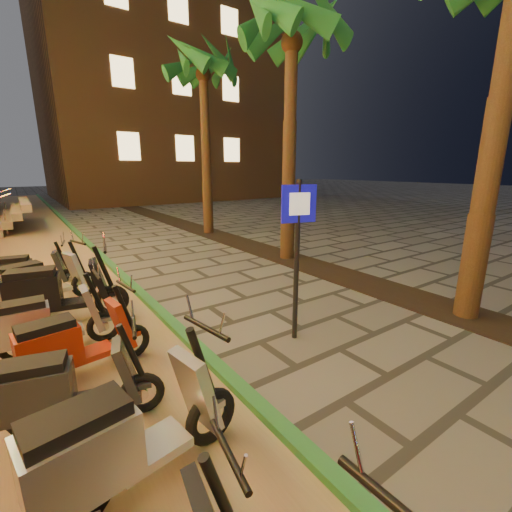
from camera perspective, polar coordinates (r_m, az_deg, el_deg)
parking_strip at (r=10.83m, az=-32.94°, el=-1.73°), size 3.40×60.00×0.01m
green_curb at (r=10.98m, az=-24.16°, el=-0.21°), size 0.18×60.00×0.10m
planting_strip at (r=8.81m, az=13.55°, el=-2.97°), size 1.20×40.00×0.02m
apartment_block at (r=35.97m, az=-16.76°, el=29.88°), size 18.00×16.06×25.00m
palm_c at (r=10.34m, az=5.99°, el=32.05°), size 2.97×3.02×6.91m
palm_d at (r=14.44m, az=-8.78°, el=27.73°), size 2.97×3.02×7.16m
pedestrian_sign at (r=5.03m, az=6.94°, el=2.77°), size 0.52×0.17×2.44m
scooter_6 at (r=3.16m, az=-21.65°, el=-26.80°), size 1.81×0.76×1.27m
scooter_7 at (r=4.09m, az=-29.37°, el=-18.80°), size 1.52×0.74×1.07m
scooter_8 at (r=4.89m, az=-28.40°, el=-12.87°), size 1.59×0.63×1.12m
scooter_9 at (r=5.67m, az=-31.86°, el=-9.57°), size 1.59×0.56×1.13m
scooter_10 at (r=6.67m, az=-30.64°, el=-5.27°), size 1.86×0.83×1.30m
scooter_11 at (r=7.55m, az=-32.40°, el=-3.74°), size 1.69×0.90×1.20m
scooter_12 at (r=8.53m, az=-33.79°, el=-2.39°), size 1.56×0.69×1.10m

